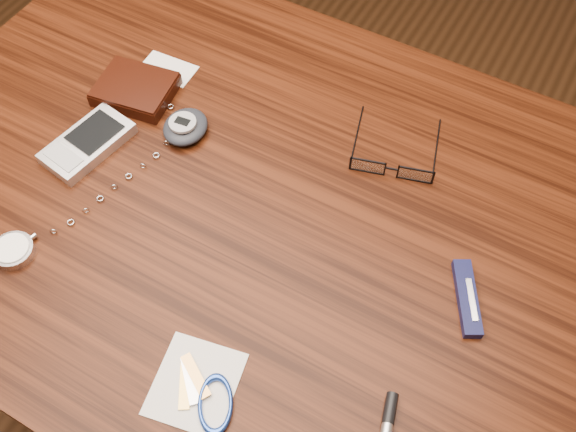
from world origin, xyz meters
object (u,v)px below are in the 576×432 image
eyeglasses (392,167)px  pedometer (185,127)px  pocket_watch (21,245)px  pda_phone (88,143)px  desk (259,243)px  pocket_knife (467,298)px  notepad_keys (206,394)px  wallet_and_card (136,89)px

eyeglasses → pedometer: (-0.27, -0.07, 0.00)m
pocket_watch → pda_phone: 0.16m
pocket_watch → pda_phone: pda_phone is taller
desk → eyeglasses: (0.13, 0.12, 0.11)m
pedometer → pocket_knife: (0.41, -0.05, -0.01)m
pocket_watch → pedometer: bearing=74.2°
eyeglasses → pocket_watch: size_ratio=0.42×
eyeglasses → pedometer: pedometer is taller
desk → pda_phone: size_ratio=7.93×
desk → notepad_keys: (0.08, -0.23, 0.11)m
eyeglasses → desk: bearing=-136.2°
pda_phone → wallet_and_card: bearing=90.9°
wallet_and_card → pocket_knife: (0.51, -0.07, -0.01)m
eyeglasses → pda_phone: size_ratio=1.08×
desk → pedometer: bearing=160.2°
wallet_and_card → pedometer: bearing=-13.9°
pocket_watch → eyeglasses: bearing=43.4°
pocket_watch → pocket_knife: 0.52m
desk → pocket_watch: pocket_watch is taller
pocket_knife → pocket_watch: bearing=-158.2°
pocket_watch → wallet_and_card: bearing=96.4°
eyeglasses → notepad_keys: bearing=-97.6°
desk → pocket_knife: size_ratio=11.01×
pda_phone → pocket_knife: 0.51m
eyeglasses → notepad_keys: size_ratio=1.16×
wallet_and_card → notepad_keys: (0.32, -0.31, -0.01)m
notepad_keys → pda_phone: bearing=147.5°
pocket_watch → pedometer: size_ratio=4.42×
pocket_watch → pda_phone: bearing=100.1°
eyeglasses → pocket_watch: bearing=-136.6°
pedometer → notepad_keys: bearing=-52.5°
eyeglasses → pedometer: size_ratio=1.87×
wallet_and_card → pocket_watch: size_ratio=0.43×
notepad_keys → pocket_knife: pocket_knife is taller
desk → pda_phone: bearing=-171.8°
desk → eyeglasses: size_ratio=7.36×
wallet_and_card → notepad_keys: bearing=-44.3°
pocket_watch → pedometer: (0.07, 0.24, 0.01)m
pedometer → notepad_keys: pedometer is taller
desk → pedometer: (-0.14, 0.05, 0.11)m
pda_phone → eyeglasses: bearing=23.4°
pda_phone → pedometer: pedometer is taller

